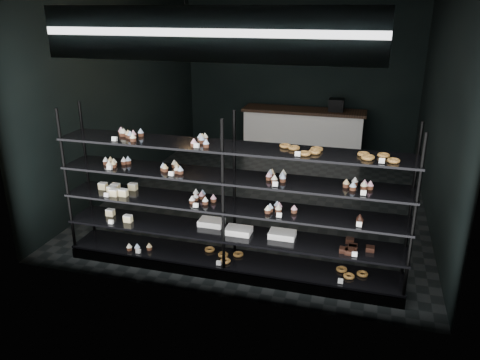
# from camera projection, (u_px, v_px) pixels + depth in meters

# --- Properties ---
(room) EXTENTS (5.01, 6.01, 3.20)m
(room) POSITION_uv_depth(u_px,v_px,m) (270.00, 101.00, 7.31)
(room) COLOR black
(room) RESTS_ON ground
(display_shelf) EXTENTS (4.00, 0.50, 1.91)m
(display_shelf) POSITION_uv_depth(u_px,v_px,m) (228.00, 223.00, 5.42)
(display_shelf) COLOR black
(display_shelf) RESTS_ON room
(signage) EXTENTS (3.30, 0.05, 0.50)m
(signage) POSITION_uv_depth(u_px,v_px,m) (203.00, 34.00, 4.27)
(signage) COLOR #0D1844
(signage) RESTS_ON room
(pendant_lamp) EXTENTS (0.29, 0.29, 0.87)m
(pendant_lamp) POSITION_uv_depth(u_px,v_px,m) (186.00, 48.00, 6.49)
(pendant_lamp) COLOR black
(pendant_lamp) RESTS_ON room
(service_counter) EXTENTS (2.54, 0.65, 1.23)m
(service_counter) POSITION_uv_depth(u_px,v_px,m) (303.00, 132.00, 9.90)
(service_counter) COLOR silver
(service_counter) RESTS_ON room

